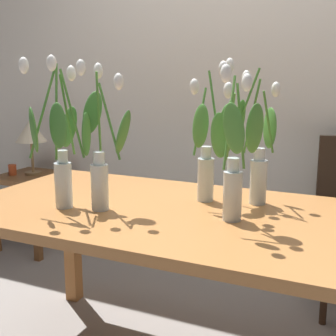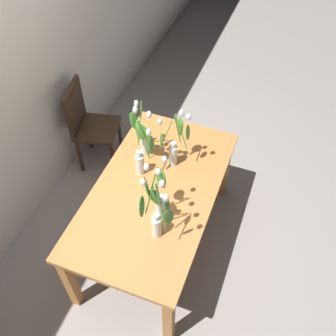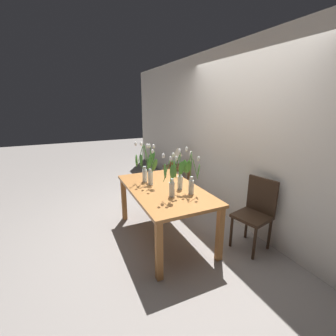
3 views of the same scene
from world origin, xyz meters
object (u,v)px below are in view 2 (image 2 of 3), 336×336
object	(u,v)px
tulip_vase_3	(175,145)
tulip_vase_4	(157,214)
tulip_vase_1	(143,155)
dining_table	(155,197)
tulip_vase_2	(142,135)
dining_chair	(88,122)
tulip_vase_0	(158,198)

from	to	relation	value
tulip_vase_3	tulip_vase_4	distance (m)	0.66
tulip_vase_1	dining_table	bearing A→B (deg)	-132.94
tulip_vase_1	tulip_vase_2	bearing A→B (deg)	25.17
tulip_vase_2	dining_table	bearing A→B (deg)	-143.39
tulip_vase_4	dining_table	bearing A→B (deg)	24.91
tulip_vase_3	dining_table	bearing A→B (deg)	172.01
tulip_vase_1	dining_chair	xyz separation A→B (m)	(0.55, 0.83, -0.40)
tulip_vase_0	tulip_vase_2	distance (m)	0.61
dining_table	tulip_vase_1	size ratio (longest dim) A/B	2.81
tulip_vase_1	tulip_vase_3	distance (m)	0.25
tulip_vase_4	tulip_vase_0	bearing A→B (deg)	19.16
tulip_vase_1	dining_chair	distance (m)	1.08
dining_table	tulip_vase_3	world-z (taller)	tulip_vase_3
tulip_vase_3	tulip_vase_4	xyz separation A→B (m)	(-0.65, -0.12, 0.02)
tulip_vase_2	tulip_vase_1	bearing A→B (deg)	-154.83
tulip_vase_3	dining_chair	bearing A→B (deg)	69.38
tulip_vase_4	dining_chair	size ratio (longest dim) A/B	0.63
tulip_vase_1	tulip_vase_3	world-z (taller)	tulip_vase_1
tulip_vase_0	tulip_vase_4	distance (m)	0.16
dining_table	tulip_vase_1	bearing A→B (deg)	47.06
tulip_vase_0	tulip_vase_1	bearing A→B (deg)	37.51
dining_table	tulip_vase_4	xyz separation A→B (m)	(-0.35, -0.16, 0.32)
tulip_vase_0	tulip_vase_3	bearing A→B (deg)	7.57
tulip_vase_3	tulip_vase_0	bearing A→B (deg)	-172.43
tulip_vase_4	dining_chair	world-z (taller)	tulip_vase_4
tulip_vase_1	tulip_vase_0	bearing A→B (deg)	-142.49
dining_table	tulip_vase_1	distance (m)	0.34
tulip_vase_0	tulip_vase_3	world-z (taller)	tulip_vase_0
tulip_vase_2	tulip_vase_3	distance (m)	0.27
dining_table	dining_chair	xyz separation A→B (m)	(0.69, 0.98, -0.12)
tulip_vase_0	dining_chair	bearing A→B (deg)	50.90
dining_table	tulip_vase_3	distance (m)	0.43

